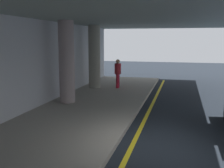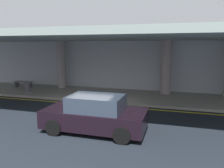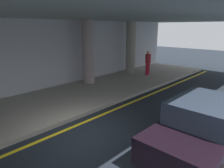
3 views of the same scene
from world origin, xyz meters
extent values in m
plane|color=black|center=(0.00, 0.00, 0.00)|extent=(60.00, 60.00, 0.00)
cube|color=gray|center=(0.00, 3.10, 0.07)|extent=(26.00, 4.20, 0.15)
cube|color=yellow|center=(0.00, 0.61, 0.00)|extent=(26.00, 0.14, 0.01)
cylinder|color=gray|center=(-4.00, 4.35, 1.97)|extent=(0.69, 0.69, 3.65)
cylinder|color=gray|center=(4.00, 4.35, 1.97)|extent=(0.69, 0.69, 3.65)
cube|color=gray|center=(0.00, 2.60, 3.95)|extent=(28.00, 13.20, 0.30)
cube|color=#B1B5BE|center=(0.00, 5.35, 1.90)|extent=(26.00, 0.30, 3.80)
cube|color=black|center=(1.64, -3.19, 0.55)|extent=(4.10, 1.80, 0.70)
cube|color=#2D3847|center=(1.74, -3.19, 1.20)|extent=(2.10, 1.60, 0.60)
cylinder|color=black|center=(2.99, -2.34, 0.32)|extent=(0.64, 0.22, 0.64)
cylinder|color=black|center=(2.99, -4.04, 0.32)|extent=(0.64, 0.22, 0.64)
cylinder|color=black|center=(0.29, -2.34, 0.32)|extent=(0.64, 0.22, 0.64)
cylinder|color=black|center=(0.29, -4.04, 0.32)|extent=(0.64, 0.22, 0.64)
cube|color=#5D5364|center=(-5.73, 2.34, 0.46)|extent=(0.36, 0.22, 0.62)
cylinder|color=slate|center=(-5.73, 2.34, 0.91)|extent=(0.02, 0.02, 0.28)
cube|color=slate|center=(-7.09, 3.61, 0.60)|extent=(1.60, 0.50, 0.06)
cube|color=#4C4C51|center=(-7.71, 3.61, 0.36)|extent=(0.10, 0.40, 0.42)
cube|color=#4C4C51|center=(-6.47, 3.61, 0.36)|extent=(0.10, 0.40, 0.42)
camera|label=1|loc=(-7.44, -0.69, 2.97)|focal=44.30mm
camera|label=2|loc=(4.75, -11.21, 3.40)|focal=35.61mm
camera|label=3|loc=(-3.89, -4.92, 3.40)|focal=33.21mm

